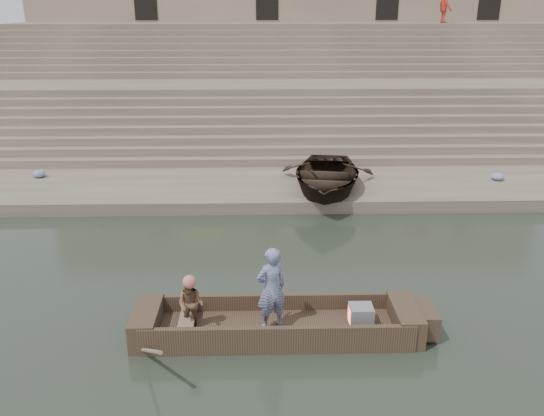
{
  "coord_description": "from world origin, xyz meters",
  "views": [
    {
      "loc": [
        -2.6,
        -10.14,
        6.19
      ],
      "look_at": [
        -2.26,
        2.83,
        1.4
      ],
      "focal_mm": 36.62,
      "sensor_mm": 36.0,
      "label": 1
    }
  ],
  "objects_px": {
    "main_rowboat": "(277,330)",
    "pedestrian": "(446,5)",
    "beached_rowboat": "(326,176)",
    "rowing_man": "(191,304)",
    "television": "(360,315)",
    "standing_man": "(271,289)"
  },
  "relations": [
    {
      "from": "standing_man",
      "to": "beached_rowboat",
      "type": "height_order",
      "value": "standing_man"
    },
    {
      "from": "television",
      "to": "pedestrian",
      "type": "distance_m",
      "value": 24.47
    },
    {
      "from": "standing_man",
      "to": "beached_rowboat",
      "type": "distance_m",
      "value": 8.27
    },
    {
      "from": "beached_rowboat",
      "to": "pedestrian",
      "type": "distance_m",
      "value": 17.26
    },
    {
      "from": "beached_rowboat",
      "to": "pedestrian",
      "type": "height_order",
      "value": "pedestrian"
    },
    {
      "from": "standing_man",
      "to": "pedestrian",
      "type": "height_order",
      "value": "pedestrian"
    },
    {
      "from": "standing_man",
      "to": "beached_rowboat",
      "type": "relative_size",
      "value": 0.38
    },
    {
      "from": "main_rowboat",
      "to": "pedestrian",
      "type": "height_order",
      "value": "pedestrian"
    },
    {
      "from": "main_rowboat",
      "to": "standing_man",
      "type": "bearing_deg",
      "value": -150.84
    },
    {
      "from": "beached_rowboat",
      "to": "rowing_man",
      "type": "bearing_deg",
      "value": -104.82
    },
    {
      "from": "main_rowboat",
      "to": "television",
      "type": "bearing_deg",
      "value": -0.0
    },
    {
      "from": "rowing_man",
      "to": "television",
      "type": "xyz_separation_m",
      "value": [
        3.31,
        0.1,
        -0.35
      ]
    },
    {
      "from": "pedestrian",
      "to": "main_rowboat",
      "type": "bearing_deg",
      "value": 146.53
    },
    {
      "from": "rowing_man",
      "to": "television",
      "type": "bearing_deg",
      "value": 16.32
    },
    {
      "from": "main_rowboat",
      "to": "beached_rowboat",
      "type": "xyz_separation_m",
      "value": [
        1.9,
        7.97,
        0.76
      ]
    },
    {
      "from": "beached_rowboat",
      "to": "main_rowboat",
      "type": "bearing_deg",
      "value": -94.44
    },
    {
      "from": "standing_man",
      "to": "rowing_man",
      "type": "relative_size",
      "value": 1.55
    },
    {
      "from": "television",
      "to": "pedestrian",
      "type": "relative_size",
      "value": 0.25
    },
    {
      "from": "main_rowboat",
      "to": "television",
      "type": "height_order",
      "value": "television"
    },
    {
      "from": "main_rowboat",
      "to": "television",
      "type": "distance_m",
      "value": 1.68
    },
    {
      "from": "rowing_man",
      "to": "pedestrian",
      "type": "height_order",
      "value": "pedestrian"
    },
    {
      "from": "main_rowboat",
      "to": "television",
      "type": "xyz_separation_m",
      "value": [
        1.65,
        -0.0,
        0.31
      ]
    }
  ]
}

